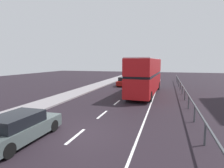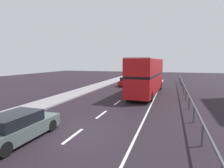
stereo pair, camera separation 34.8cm
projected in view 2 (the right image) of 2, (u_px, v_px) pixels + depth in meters
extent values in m
cube|color=black|center=(77.00, 134.00, 10.20)|extent=(73.95, 120.00, 0.10)
cube|color=silver|center=(73.00, 136.00, 9.76)|extent=(0.16, 2.09, 0.01)
cube|color=silver|center=(102.00, 114.00, 13.71)|extent=(0.16, 2.09, 0.01)
cube|color=silver|center=(117.00, 103.00, 17.65)|extent=(0.16, 2.09, 0.01)
cube|color=silver|center=(127.00, 95.00, 21.60)|extent=(0.16, 2.09, 0.01)
cube|color=silver|center=(134.00, 90.00, 25.54)|extent=(0.16, 2.09, 0.01)
cube|color=silver|center=(139.00, 86.00, 29.49)|extent=(0.16, 2.09, 0.01)
cube|color=silver|center=(143.00, 83.00, 33.43)|extent=(0.16, 2.09, 0.01)
cube|color=silver|center=(146.00, 81.00, 37.37)|extent=(0.16, 2.09, 0.01)
cube|color=silver|center=(152.00, 102.00, 17.78)|extent=(0.12, 46.00, 0.01)
cube|color=#44474B|center=(188.00, 93.00, 16.74)|extent=(0.08, 42.00, 0.08)
cylinder|color=#44474B|center=(202.00, 135.00, 8.52)|extent=(0.10, 0.10, 1.06)
cylinder|color=#44474B|center=(194.00, 114.00, 11.83)|extent=(0.10, 0.10, 1.06)
cylinder|color=#44474B|center=(189.00, 103.00, 15.15)|extent=(0.10, 0.10, 1.06)
cylinder|color=#44474B|center=(186.00, 95.00, 18.46)|extent=(0.10, 0.10, 1.06)
cylinder|color=#44474B|center=(184.00, 90.00, 21.77)|extent=(0.10, 0.10, 1.06)
cylinder|color=#44474B|center=(182.00, 86.00, 25.08)|extent=(0.10, 0.10, 1.06)
cylinder|color=#44474B|center=(181.00, 83.00, 28.40)|extent=(0.10, 0.10, 1.06)
cylinder|color=#44474B|center=(180.00, 81.00, 31.71)|extent=(0.10, 0.10, 1.06)
cylinder|color=#44474B|center=(179.00, 79.00, 35.02)|extent=(0.10, 0.10, 1.06)
cube|color=#B51417|center=(147.00, 83.00, 21.96)|extent=(2.99, 11.35, 1.88)
cube|color=black|center=(147.00, 74.00, 21.83)|extent=(2.98, 10.90, 0.24)
cube|color=#B51417|center=(147.00, 66.00, 21.72)|extent=(2.99, 11.35, 1.63)
cube|color=silver|center=(147.00, 59.00, 21.61)|extent=(2.93, 11.12, 0.10)
cube|color=black|center=(154.00, 78.00, 27.16)|extent=(2.21, 0.14, 1.31)
cube|color=yellow|center=(154.00, 62.00, 26.89)|extent=(1.47, 0.11, 0.28)
cylinder|color=black|center=(144.00, 85.00, 26.37)|extent=(0.33, 1.01, 1.00)
cylinder|color=black|center=(160.00, 86.00, 25.59)|extent=(0.33, 1.01, 1.00)
cylinder|color=black|center=(128.00, 95.00, 18.69)|extent=(0.33, 1.01, 1.00)
cylinder|color=black|center=(151.00, 97.00, 17.92)|extent=(0.33, 1.01, 1.00)
cube|color=#495453|center=(18.00, 130.00, 9.25)|extent=(1.86, 4.47, 0.65)
cube|color=black|center=(14.00, 119.00, 8.97)|extent=(1.61, 2.47, 0.54)
cylinder|color=black|center=(28.00, 122.00, 10.96)|extent=(0.21, 0.64, 0.64)
cylinder|color=black|center=(52.00, 125.00, 10.45)|extent=(0.21, 0.64, 0.64)
cylinder|color=black|center=(5.00, 149.00, 7.58)|extent=(0.21, 0.64, 0.64)
cube|color=maroon|center=(127.00, 82.00, 29.72)|extent=(1.84, 4.37, 0.67)
cube|color=black|center=(127.00, 79.00, 29.44)|extent=(1.62, 2.40, 0.55)
cube|color=red|center=(119.00, 83.00, 27.91)|extent=(0.16, 0.06, 0.12)
cube|color=red|center=(129.00, 83.00, 27.42)|extent=(0.16, 0.06, 0.12)
cylinder|color=black|center=(124.00, 82.00, 31.40)|extent=(0.20, 0.64, 0.64)
cylinder|color=black|center=(134.00, 83.00, 30.90)|extent=(0.20, 0.64, 0.64)
cylinder|color=black|center=(120.00, 85.00, 28.59)|extent=(0.20, 0.64, 0.64)
cylinder|color=black|center=(130.00, 85.00, 28.09)|extent=(0.20, 0.64, 0.64)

